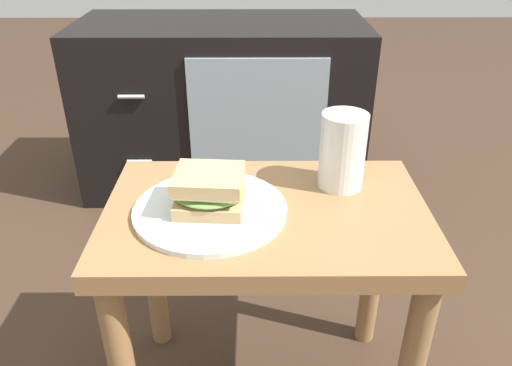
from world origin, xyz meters
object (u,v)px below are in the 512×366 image
(beer_glass, at_px, (342,152))
(sandwich_front, at_px, (209,190))
(plate, at_px, (210,210))
(tv_cabinet, at_px, (224,106))

(beer_glass, bearing_deg, sandwich_front, -158.26)
(beer_glass, bearing_deg, plate, -158.26)
(plate, bearing_deg, tv_cabinet, 91.93)
(sandwich_front, distance_m, beer_glass, 0.25)
(tv_cabinet, bearing_deg, sandwich_front, -88.07)
(plate, xyz_separation_m, sandwich_front, (0.00, 0.00, 0.04))
(plate, height_order, beer_glass, beer_glass)
(sandwich_front, bearing_deg, tv_cabinet, 91.93)
(plate, relative_size, beer_glass, 1.86)
(beer_glass, bearing_deg, tv_cabinet, 107.08)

